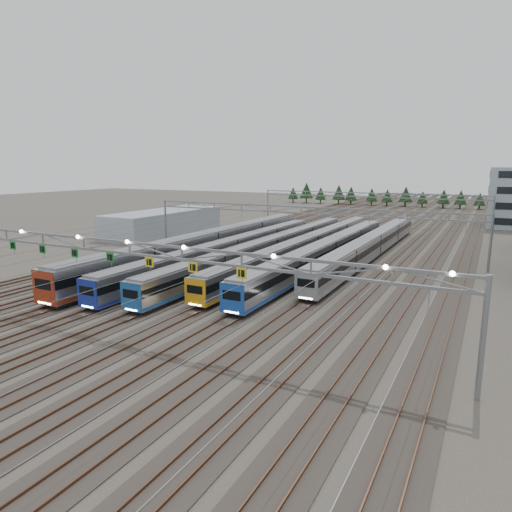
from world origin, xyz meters
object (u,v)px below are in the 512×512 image
at_px(train_e, 327,252).
at_px(train_d, 311,245).
at_px(train_f, 373,245).
at_px(gantry_mid, 301,216).
at_px(train_c, 270,248).
at_px(gantry_far, 368,199).
at_px(gantry_near, 128,251).
at_px(west_shed, 164,222).
at_px(train_a, 210,244).
at_px(train_b, 230,250).

bearing_deg(train_e, train_d, 131.88).
relative_size(train_d, train_f, 1.11).
bearing_deg(gantry_mid, train_f, 14.19).
bearing_deg(train_c, gantry_mid, 72.32).
bearing_deg(gantry_far, gantry_near, -90.03).
xyz_separation_m(train_e, west_shed, (-42.23, 15.01, 0.47)).
xyz_separation_m(train_a, train_b, (4.50, -1.35, -0.36)).
distance_m(train_c, gantry_far, 52.30).
bearing_deg(gantry_far, gantry_mid, -90.00).
xyz_separation_m(gantry_mid, gantry_far, (0.00, 45.00, 0.00)).
bearing_deg(train_b, gantry_near, -76.86).
height_order(train_d, gantry_near, gantry_near).
height_order(train_b, train_d, train_b).
height_order(train_d, gantry_far, gantry_far).
bearing_deg(train_e, train_c, -175.08).
distance_m(train_e, gantry_mid, 10.22).
bearing_deg(gantry_far, west_shed, -134.36).
bearing_deg(gantry_far, train_a, -101.55).
bearing_deg(gantry_mid, train_d, -29.34).
bearing_deg(gantry_far, train_b, -96.82).
height_order(train_e, west_shed, west_shed).
height_order(train_c, train_f, train_f).
bearing_deg(train_c, train_d, 52.16).
height_order(train_f, west_shed, west_shed).
relative_size(train_a, train_e, 1.09).
bearing_deg(train_e, train_a, -168.18).
height_order(train_a, train_f, train_a).
xyz_separation_m(train_c, train_e, (9.00, 0.77, 0.07)).
relative_size(train_d, gantry_near, 1.15).
xyz_separation_m(train_b, train_c, (4.50, 4.35, -0.04)).
distance_m(train_e, gantry_near, 34.89).
bearing_deg(train_c, west_shed, 154.60).
xyz_separation_m(train_f, gantry_near, (-11.30, -42.96, 5.12)).
height_order(train_e, gantry_near, gantry_near).
distance_m(gantry_near, gantry_mid, 40.12).
xyz_separation_m(train_f, west_shed, (-46.73, 5.88, 0.48)).
bearing_deg(gantry_mid, train_a, -138.22).
relative_size(gantry_near, gantry_mid, 1.00).
distance_m(train_a, gantry_near, 32.44).
distance_m(train_f, gantry_near, 44.72).
distance_m(train_c, gantry_near, 33.54).
xyz_separation_m(train_e, train_f, (4.50, 9.13, -0.01)).
height_order(train_d, west_shed, west_shed).
bearing_deg(train_c, gantry_near, -86.19).
distance_m(train_d, train_f, 9.89).
xyz_separation_m(train_d, west_shed, (-37.73, 9.99, 0.55)).
bearing_deg(gantry_near, west_shed, 125.96).
bearing_deg(train_f, train_e, -116.24).
bearing_deg(gantry_far, train_d, -87.22).
bearing_deg(gantry_near, train_a, 110.43).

